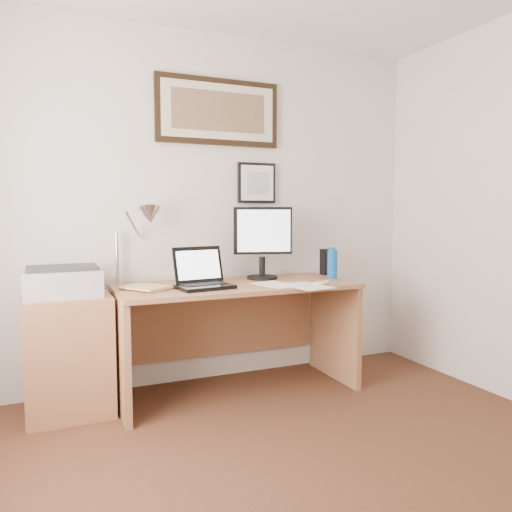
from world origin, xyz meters
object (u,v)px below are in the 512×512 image
water_bottle (332,264)px  printer (63,281)px  book (133,290)px  desk (232,316)px  side_cabinet (69,356)px  lcd_monitor (263,239)px  laptop (202,279)px

water_bottle → printer: size_ratio=0.47×
book → desk: 0.75m
side_cabinet → book: (0.37, -0.11, 0.40)m
lcd_monitor → printer: lcd_monitor is taller
side_cabinet → book: bearing=-15.7°
laptop → printer: size_ratio=0.84×
side_cabinet → water_bottle: water_bottle is taller
water_bottle → desk: water_bottle is taller
side_cabinet → printer: printer is taller
side_cabinet → lcd_monitor: size_ratio=1.40×
water_bottle → lcd_monitor: (-0.48, 0.18, 0.19)m
water_bottle → book: 1.44m
laptop → printer: laptop is taller
desk → printer: (-1.09, -0.01, 0.30)m
book → side_cabinet: bearing=164.3°
desk → laptop: size_ratio=4.32×
water_bottle → laptop: 1.00m
book → printer: (-0.39, 0.13, 0.06)m
book → laptop: 0.44m
side_cabinet → desk: bearing=1.9°
printer → desk: bearing=0.4°
book → desk: size_ratio=0.18×
side_cabinet → lcd_monitor: 1.50m
side_cabinet → book: size_ratio=2.57×
laptop → book: bearing=179.2°
water_bottle → desk: bearing=171.8°
side_cabinet → desk: (1.07, 0.04, 0.15)m
desk → printer: size_ratio=3.64×
book → laptop: (0.44, -0.01, 0.05)m
desk → laptop: laptop is taller
desk → lcd_monitor: 0.59m
laptop → lcd_monitor: bearing=22.3°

